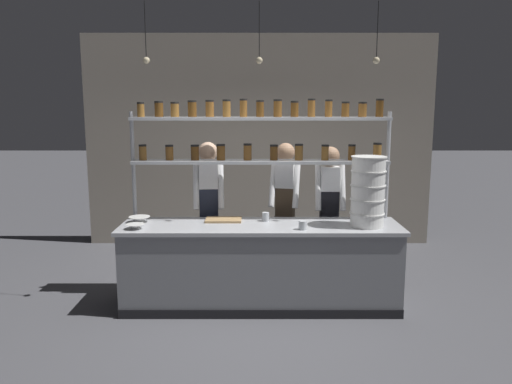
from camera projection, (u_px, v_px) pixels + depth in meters
The scene contains 14 objects.
ground_plane at pixel (262, 305), 5.56m from camera, with size 40.00×40.00×0.00m, color #4C4C51.
back_wall at pixel (261, 141), 7.86m from camera, with size 5.43×0.12×3.28m, color #9E9384.
prep_counter at pixel (262, 265), 5.48m from camera, with size 3.03×0.76×0.92m.
spice_shelf_unit at pixel (262, 141), 5.58m from camera, with size 2.92×0.28×2.27m.
chef_left at pixel (210, 204), 5.95m from camera, with size 0.38×0.32×1.77m.
chef_center at pixel (287, 203), 6.10m from camera, with size 0.41×0.34×1.75m.
chef_right at pixel (331, 206), 6.03m from camera, with size 0.37×0.30×1.71m.
container_stack at pixel (369, 192), 5.26m from camera, with size 0.37×0.37×0.75m.
cutting_board at pixel (225, 220), 5.58m from camera, with size 0.40×0.26×0.02m.
prep_bowl_near_left at pixel (141, 219), 5.51m from camera, with size 0.24×0.24×0.06m.
prep_bowl_center_front at pixel (137, 226), 5.21m from camera, with size 0.20×0.20×0.05m.
serving_cup_front at pixel (267, 217), 5.56m from camera, with size 0.08×0.08×0.10m.
serving_cup_by_board at pixel (304, 225), 5.17m from camera, with size 0.09×0.09×0.09m.
pendant_light_row at pixel (262, 58), 5.11m from camera, with size 2.43×0.07×0.62m.
Camera 1 is at (-0.05, -5.27, 2.18)m, focal length 35.00 mm.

